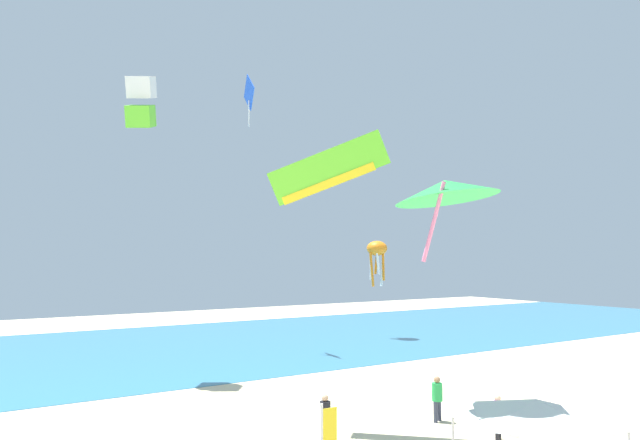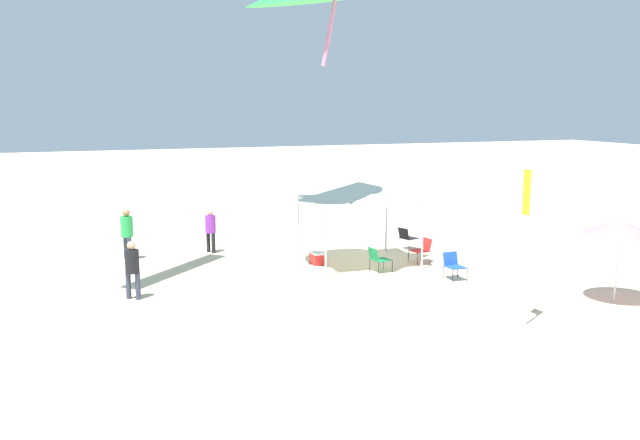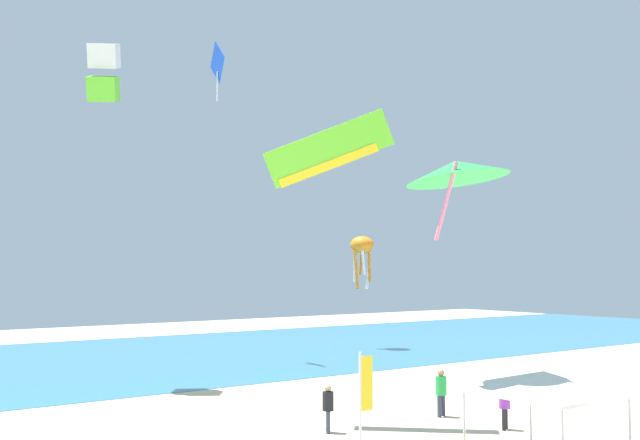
{
  "view_description": "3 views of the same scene",
  "coord_description": "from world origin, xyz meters",
  "px_view_note": "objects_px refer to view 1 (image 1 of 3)",
  "views": [
    {
      "loc": [
        -14.3,
        -9.18,
        6.49
      ],
      "look_at": [
        0.73,
        14.45,
        8.35
      ],
      "focal_mm": 32.35,
      "sensor_mm": 36.0,
      "label": 1
    },
    {
      "loc": [
        -22.24,
        10.19,
        5.36
      ],
      "look_at": [
        -1.17,
        2.23,
        1.57
      ],
      "focal_mm": 39.38,
      "sensor_mm": 36.0,
      "label": 2
    },
    {
      "loc": [
        -18.25,
        -12.03,
        5.56
      ],
      "look_at": [
        0.73,
        13.8,
        7.72
      ],
      "focal_mm": 41.35,
      "sensor_mm": 36.0,
      "label": 3
    }
  ],
  "objects_px": {
    "kite_octopus_orange": "(377,251)",
    "kite_diamond_blue": "(249,94)",
    "person_watching_sky": "(437,395)",
    "person_beachcomber": "(498,414)",
    "kite_delta_green": "(446,190)",
    "kite_box_white": "(141,102)",
    "person_near_umbrella": "(325,414)",
    "canopy_tent": "(536,412)",
    "kite_parafoil_lime": "(328,169)"
  },
  "relations": [
    {
      "from": "kite_octopus_orange",
      "to": "kite_diamond_blue",
      "type": "height_order",
      "value": "kite_diamond_blue"
    },
    {
      "from": "person_watching_sky",
      "to": "person_beachcomber",
      "type": "bearing_deg",
      "value": -104.88
    },
    {
      "from": "kite_octopus_orange",
      "to": "kite_delta_green",
      "type": "relative_size",
      "value": 0.88
    },
    {
      "from": "kite_delta_green",
      "to": "kite_box_white",
      "type": "distance_m",
      "value": 21.15
    },
    {
      "from": "kite_diamond_blue",
      "to": "kite_delta_green",
      "type": "distance_m",
      "value": 27.72
    },
    {
      "from": "person_near_umbrella",
      "to": "kite_box_white",
      "type": "height_order",
      "value": "kite_box_white"
    },
    {
      "from": "kite_delta_green",
      "to": "canopy_tent",
      "type": "bearing_deg",
      "value": -101.16
    },
    {
      "from": "person_beachcomber",
      "to": "kite_parafoil_lime",
      "type": "xyz_separation_m",
      "value": [
        -4.27,
        4.52,
        9.06
      ]
    },
    {
      "from": "canopy_tent",
      "to": "person_near_umbrella",
      "type": "relative_size",
      "value": 2.13
    },
    {
      "from": "kite_diamond_blue",
      "to": "kite_box_white",
      "type": "relative_size",
      "value": 1.22
    },
    {
      "from": "kite_octopus_orange",
      "to": "kite_box_white",
      "type": "bearing_deg",
      "value": 135.19
    },
    {
      "from": "canopy_tent",
      "to": "kite_box_white",
      "type": "xyz_separation_m",
      "value": [
        -4.61,
        22.1,
        12.81
      ]
    },
    {
      "from": "kite_diamond_blue",
      "to": "kite_delta_green",
      "type": "bearing_deg",
      "value": -8.88
    },
    {
      "from": "canopy_tent",
      "to": "person_beachcomber",
      "type": "xyz_separation_m",
      "value": [
        3.47,
        4.27,
        -1.49
      ]
    },
    {
      "from": "kite_delta_green",
      "to": "person_watching_sky",
      "type": "bearing_deg",
      "value": 19.59
    },
    {
      "from": "kite_delta_green",
      "to": "kite_box_white",
      "type": "height_order",
      "value": "kite_box_white"
    },
    {
      "from": "kite_parafoil_lime",
      "to": "kite_box_white",
      "type": "height_order",
      "value": "kite_box_white"
    },
    {
      "from": "canopy_tent",
      "to": "person_near_umbrella",
      "type": "bearing_deg",
      "value": 103.2
    },
    {
      "from": "person_near_umbrella",
      "to": "kite_parafoil_lime",
      "type": "distance_m",
      "value": 9.19
    },
    {
      "from": "kite_octopus_orange",
      "to": "kite_delta_green",
      "type": "bearing_deg",
      "value": 176.31
    },
    {
      "from": "person_beachcomber",
      "to": "kite_box_white",
      "type": "xyz_separation_m",
      "value": [
        -8.08,
        17.83,
        14.3
      ]
    },
    {
      "from": "canopy_tent",
      "to": "kite_octopus_orange",
      "type": "xyz_separation_m",
      "value": [
        16.33,
        27.57,
        4.68
      ]
    },
    {
      "from": "person_near_umbrella",
      "to": "kite_box_white",
      "type": "relative_size",
      "value": 0.51
    },
    {
      "from": "person_beachcomber",
      "to": "kite_parafoil_lime",
      "type": "distance_m",
      "value": 10.99
    },
    {
      "from": "kite_parafoil_lime",
      "to": "kite_diamond_blue",
      "type": "xyz_separation_m",
      "value": [
        5.47,
        18.9,
        8.46
      ]
    },
    {
      "from": "person_near_umbrella",
      "to": "person_beachcomber",
      "type": "height_order",
      "value": "person_near_umbrella"
    },
    {
      "from": "person_near_umbrella",
      "to": "kite_box_white",
      "type": "bearing_deg",
      "value": 46.83
    },
    {
      "from": "person_near_umbrella",
      "to": "kite_box_white",
      "type": "distance_m",
      "value": 20.59
    },
    {
      "from": "kite_octopus_orange",
      "to": "person_near_umbrella",
      "type": "bearing_deg",
      "value": 168.44
    },
    {
      "from": "kite_octopus_orange",
      "to": "kite_delta_green",
      "type": "distance_m",
      "value": 30.48
    },
    {
      "from": "kite_octopus_orange",
      "to": "kite_delta_green",
      "type": "height_order",
      "value": "kite_delta_green"
    },
    {
      "from": "person_near_umbrella",
      "to": "person_watching_sky",
      "type": "height_order",
      "value": "person_watching_sky"
    },
    {
      "from": "person_beachcomber",
      "to": "person_watching_sky",
      "type": "distance_m",
      "value": 2.93
    },
    {
      "from": "canopy_tent",
      "to": "kite_diamond_blue",
      "type": "distance_m",
      "value": 32.34
    },
    {
      "from": "kite_diamond_blue",
      "to": "kite_delta_green",
      "type": "relative_size",
      "value": 0.9
    },
    {
      "from": "kite_parafoil_lime",
      "to": "canopy_tent",
      "type": "bearing_deg",
      "value": 137.73
    },
    {
      "from": "person_near_umbrella",
      "to": "person_watching_sky",
      "type": "distance_m",
      "value": 5.12
    },
    {
      "from": "person_beachcomber",
      "to": "kite_delta_green",
      "type": "height_order",
      "value": "kite_delta_green"
    },
    {
      "from": "person_watching_sky",
      "to": "kite_box_white",
      "type": "bearing_deg",
      "value": 100.54
    },
    {
      "from": "kite_octopus_orange",
      "to": "person_watching_sky",
      "type": "bearing_deg",
      "value": 178.02
    },
    {
      "from": "person_watching_sky",
      "to": "kite_diamond_blue",
      "type": "xyz_separation_m",
      "value": [
        1.34,
        20.5,
        17.42
      ]
    },
    {
      "from": "canopy_tent",
      "to": "person_watching_sky",
      "type": "relative_size",
      "value": 1.95
    },
    {
      "from": "person_watching_sky",
      "to": "kite_delta_green",
      "type": "relative_size",
      "value": 0.42
    },
    {
      "from": "person_watching_sky",
      "to": "kite_delta_green",
      "type": "distance_m",
      "value": 9.81
    },
    {
      "from": "kite_parafoil_lime",
      "to": "kite_delta_green",
      "type": "bearing_deg",
      "value": 132.52
    },
    {
      "from": "person_watching_sky",
      "to": "kite_parafoil_lime",
      "type": "distance_m",
      "value": 10.0
    },
    {
      "from": "kite_parafoil_lime",
      "to": "kite_delta_green",
      "type": "relative_size",
      "value": 0.94
    },
    {
      "from": "kite_octopus_orange",
      "to": "kite_parafoil_lime",
      "type": "distance_m",
      "value": 25.58
    },
    {
      "from": "person_beachcomber",
      "to": "person_watching_sky",
      "type": "xyz_separation_m",
      "value": [
        -0.13,
        2.92,
        0.1
      ]
    },
    {
      "from": "person_watching_sky",
      "to": "kite_octopus_orange",
      "type": "xyz_separation_m",
      "value": [
        12.99,
        20.38,
        6.07
      ]
    }
  ]
}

